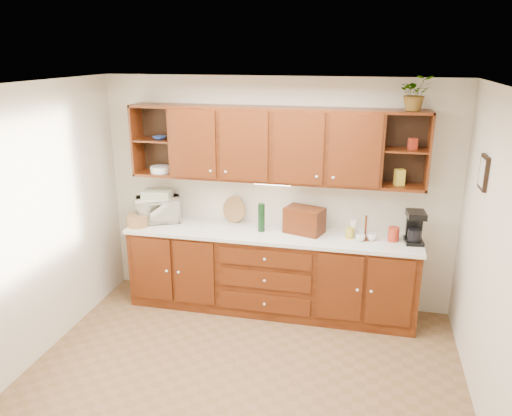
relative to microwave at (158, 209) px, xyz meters
The scene contains 26 objects.
floor 2.31m from the microwave, 48.35° to the right, with size 4.00×4.00×0.00m, color brown.
ceiling 2.55m from the microwave, 48.35° to the right, with size 4.00×4.00×0.00m, color white.
back_wall 1.40m from the microwave, ahead, with size 4.00×4.00×0.00m, color beige.
left_wall 1.67m from the microwave, 112.69° to the right, with size 3.50×3.50×0.00m, color beige.
right_wall 3.70m from the microwave, 24.47° to the right, with size 3.50×3.50×0.00m, color beige.
base_cabinets 1.50m from the microwave, ahead, with size 3.20×0.60×0.90m, color #321105.
countertop 1.37m from the microwave, ahead, with size 3.24×0.64×0.04m, color silver.
upper_cabinets 1.59m from the microwave, ahead, with size 3.20×0.33×0.80m.
undercabinet_light 1.42m from the microwave, ahead, with size 0.40×0.05×0.03m, color white.
framed_picture 3.49m from the microwave, 10.67° to the right, with size 0.03×0.24×0.30m, color black.
wicker_basket 0.28m from the microwave, 125.90° to the right, with size 0.24×0.24×0.13m, color #9C6D41.
microwave is the anchor object (origin of this frame).
towel_stack 0.19m from the microwave, ahead, with size 0.32×0.23×0.10m, color #E8D06D.
wine_bottle 1.26m from the microwave, ahead, with size 0.08×0.08×0.32m, color black.
woven_tray 0.90m from the microwave, 10.36° to the left, with size 0.31×0.31×0.02m, color #9C6D41.
bread_box 1.72m from the microwave, ahead, with size 0.41×0.25×0.29m, color #321105.
mug_tree 2.38m from the microwave, ahead, with size 0.23×0.24×0.27m.
canister_red 2.67m from the microwave, ahead, with size 0.12×0.12×0.15m, color #AD2D19.
canister_white 2.25m from the microwave, ahead, with size 0.08×0.08×0.17m, color white.
canister_yellow 2.22m from the microwave, ahead, with size 0.09×0.09×0.12m, color gold.
coffee_maker 2.88m from the microwave, ahead, with size 0.20×0.25×0.34m.
bowl_stack 0.84m from the microwave, 27.07° to the left, with size 0.15×0.15×0.04m, color navy.
plate_stack 0.48m from the microwave, 44.41° to the left, with size 0.23×0.23×0.07m, color white.
pantry_box_yellow 2.74m from the microwave, ahead, with size 0.10×0.07×0.17m, color gold.
pantry_box_red 2.92m from the microwave, ahead, with size 0.08×0.07×0.12m, color #AD2D19.
potted_plant 3.09m from the microwave, ahead, with size 0.31×0.27×0.34m, color #999999.
Camera 1 is at (0.99, -3.63, 2.86)m, focal length 35.00 mm.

